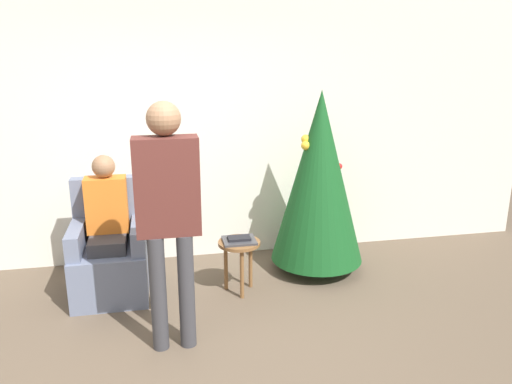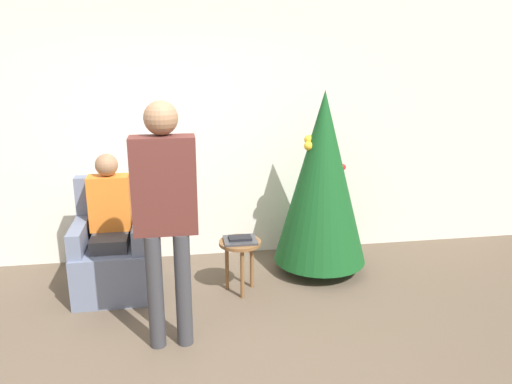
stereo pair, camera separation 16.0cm
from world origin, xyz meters
TOP-DOWN VIEW (x-y plane):
  - ground_plane at (0.00, 0.00)m, footprint 14.00×14.00m
  - wall_back at (0.00, 2.23)m, footprint 8.00×0.06m
  - christmas_tree at (1.35, 1.60)m, footprint 0.91×0.91m
  - armchair at (-0.65, 1.51)m, footprint 0.65×0.73m
  - person_seated at (-0.65, 1.48)m, footprint 0.36×0.46m
  - person_standing at (-0.13, 0.55)m, footprint 0.47×0.57m
  - side_stool at (0.50, 1.27)m, footprint 0.38×0.38m
  - laptop at (0.50, 1.27)m, footprint 0.30×0.26m
  - book at (0.50, 1.27)m, footprint 0.20×0.13m

SIDE VIEW (x-z plane):
  - ground_plane at x=0.00m, z-range 0.00..0.00m
  - armchair at x=-0.65m, z-range -0.16..0.87m
  - side_stool at x=0.50m, z-range 0.16..0.65m
  - laptop at x=0.50m, z-range 0.49..0.51m
  - book at x=0.50m, z-range 0.51..0.54m
  - person_seated at x=-0.65m, z-range 0.07..1.34m
  - christmas_tree at x=1.35m, z-range 0.06..1.87m
  - person_standing at x=-0.13m, z-range 0.20..2.03m
  - wall_back at x=0.00m, z-range 0.00..2.70m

